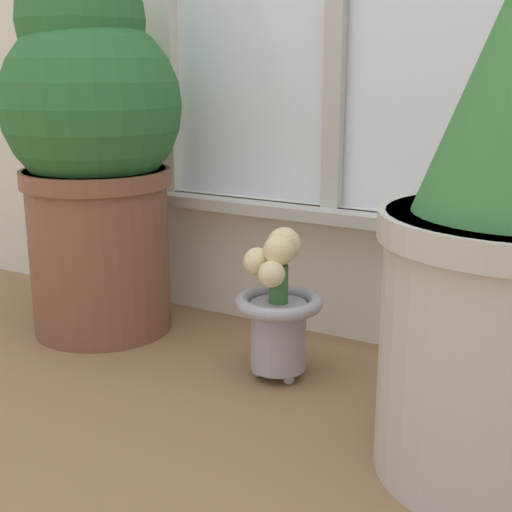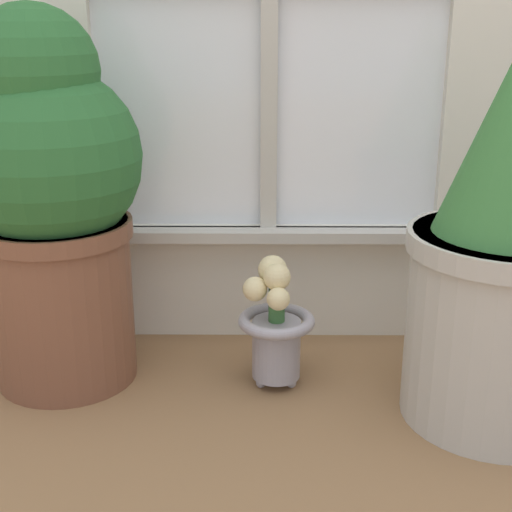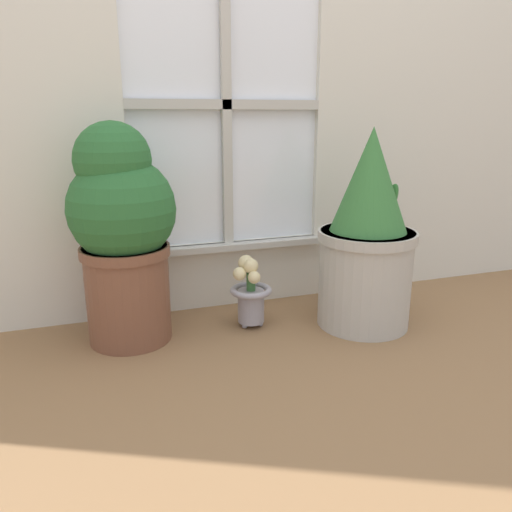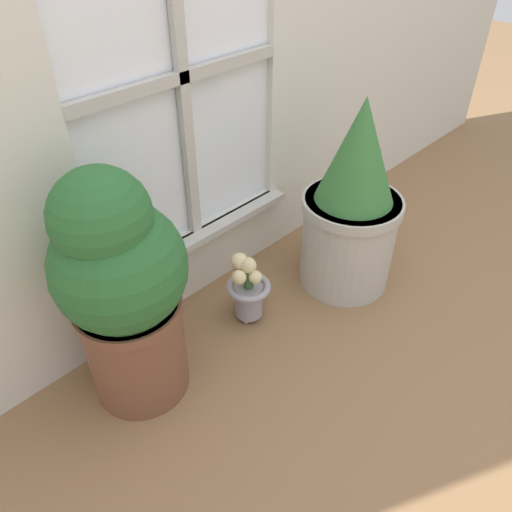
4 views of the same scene
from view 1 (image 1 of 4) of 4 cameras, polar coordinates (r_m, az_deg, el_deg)
ground_plane at (r=1.09m, az=-5.95°, el=-14.54°), size 10.00×10.00×0.00m
potted_plant_left at (r=1.46m, az=-12.93°, el=9.09°), size 0.35×0.35×0.75m
flower_vase at (r=1.24m, az=1.74°, el=-4.11°), size 0.15×0.15×0.27m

